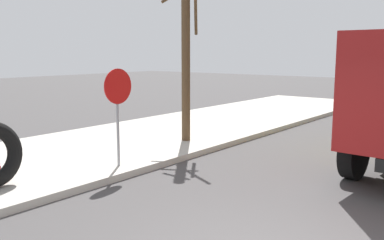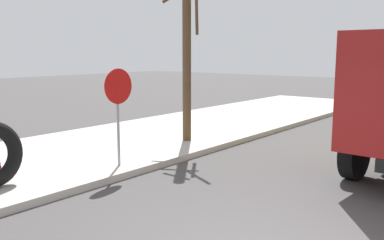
{
  "view_description": "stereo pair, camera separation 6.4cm",
  "coord_description": "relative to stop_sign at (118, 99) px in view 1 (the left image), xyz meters",
  "views": [
    {
      "loc": [
        -4.46,
        -2.41,
        2.62
      ],
      "look_at": [
        2.12,
        2.81,
        1.28
      ],
      "focal_mm": 39.86,
      "sensor_mm": 36.0,
      "label": 1
    },
    {
      "loc": [
        -4.42,
        -2.46,
        2.62
      ],
      "look_at": [
        2.12,
        2.81,
        1.28
      ],
      "focal_mm": 39.86,
      "sensor_mm": 36.0,
      "label": 2
    }
  ],
  "objects": [
    {
      "name": "sidewalk_curb",
      "position": [
        -1.68,
        2.0,
        -1.55
      ],
      "size": [
        36.0,
        5.0,
        0.15
      ],
      "primitive_type": "cube",
      "color": "#ADA89E",
      "rests_on": "ground"
    },
    {
      "name": "bare_tree",
      "position": [
        3.08,
        0.61,
        1.09
      ],
      "size": [
        0.97,
        1.28,
        5.07
      ],
      "color": "#4C3823",
      "rests_on": "sidewalk_curb"
    },
    {
      "name": "stop_sign",
      "position": [
        0.0,
        0.0,
        0.0
      ],
      "size": [
        0.76,
        0.08,
        2.13
      ],
      "color": "gray",
      "rests_on": "sidewalk_curb"
    }
  ]
}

